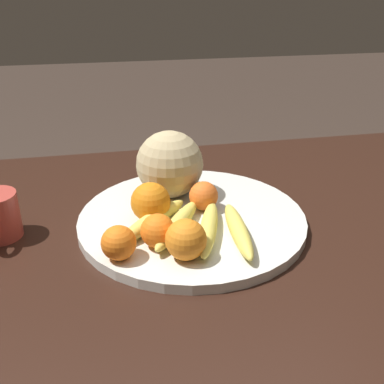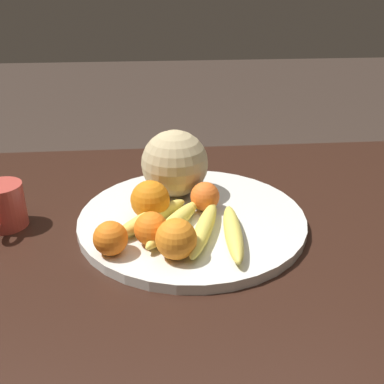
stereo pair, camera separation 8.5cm
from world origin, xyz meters
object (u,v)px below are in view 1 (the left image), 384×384
at_px(melon, 170,164).
at_px(orange_front_left, 119,243).
at_px(orange_front_right, 151,202).
at_px(banana_bunch, 195,225).
at_px(orange_back_right, 184,240).
at_px(kitchen_table, 176,271).
at_px(fruit_bowl, 192,219).
at_px(orange_mid_center, 158,231).
at_px(orange_back_left, 204,196).

bearing_deg(melon, orange_front_left, 61.31).
bearing_deg(orange_front_right, banana_bunch, 138.46).
bearing_deg(orange_front_right, orange_back_right, 105.62).
distance_m(kitchen_table, orange_front_left, 0.19).
height_order(orange_front_right, orange_back_right, orange_front_right).
bearing_deg(fruit_bowl, melon, -74.40).
relative_size(banana_bunch, orange_front_right, 3.21).
relative_size(banana_bunch, orange_mid_center, 4.06).
distance_m(fruit_bowl, orange_mid_center, 0.13).
distance_m(kitchen_table, melon, 0.22).
distance_m(orange_front_right, orange_back_right, 0.14).
bearing_deg(fruit_bowl, kitchen_table, 40.59).
xyz_separation_m(fruit_bowl, melon, (0.03, -0.10, 0.08)).
xyz_separation_m(kitchen_table, fruit_bowl, (-0.04, -0.03, 0.10)).
distance_m(kitchen_table, orange_back_right, 0.18).
bearing_deg(melon, orange_back_right, 86.63).
distance_m(melon, orange_back_right, 0.24).
height_order(melon, orange_front_right, melon).
xyz_separation_m(fruit_bowl, orange_back_right, (0.04, 0.14, 0.04)).
xyz_separation_m(orange_front_right, orange_back_left, (-0.11, -0.02, -0.01)).
bearing_deg(orange_back_left, fruit_bowl, 37.13).
bearing_deg(orange_mid_center, kitchen_table, -122.94).
distance_m(banana_bunch, orange_front_left, 0.15).
relative_size(fruit_bowl, orange_back_left, 7.62).
bearing_deg(orange_front_left, banana_bunch, -158.55).
distance_m(kitchen_table, orange_back_left, 0.16).
xyz_separation_m(orange_front_right, orange_mid_center, (-0.00, 0.09, -0.01)).
bearing_deg(orange_back_left, kitchen_table, 39.19).
distance_m(fruit_bowl, orange_front_left, 0.19).
xyz_separation_m(orange_front_left, orange_back_left, (-0.17, -0.14, -0.00)).
xyz_separation_m(fruit_bowl, banana_bunch, (0.01, 0.07, 0.02)).
distance_m(kitchen_table, orange_mid_center, 0.15).
bearing_deg(orange_back_right, kitchen_table, -91.50).
height_order(orange_front_left, orange_mid_center, orange_mid_center).
bearing_deg(melon, orange_back_left, 125.42).
xyz_separation_m(orange_front_left, orange_mid_center, (-0.07, -0.02, 0.00)).
height_order(kitchen_table, orange_front_right, orange_front_right).
bearing_deg(banana_bunch, orange_front_right, -106.45).
xyz_separation_m(melon, orange_front_right, (0.05, 0.10, -0.03)).
distance_m(orange_back_left, orange_back_right, 0.18).
relative_size(fruit_bowl, banana_bunch, 1.83).
distance_m(banana_bunch, orange_front_right, 0.10).
bearing_deg(kitchen_table, orange_front_right, -36.73).
xyz_separation_m(orange_front_left, orange_back_right, (-0.11, 0.02, 0.01)).
xyz_separation_m(banana_bunch, orange_back_right, (0.03, 0.07, 0.02)).
bearing_deg(orange_back_right, orange_back_left, -113.15).
height_order(orange_mid_center, orange_back_right, orange_back_right).
bearing_deg(fruit_bowl, orange_front_left, 39.30).
height_order(fruit_bowl, melon, melon).
bearing_deg(orange_back_right, orange_front_right, -74.38).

